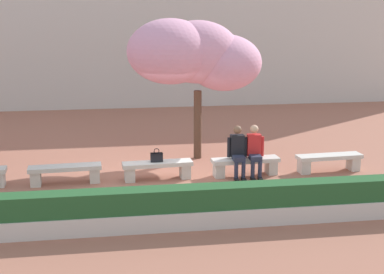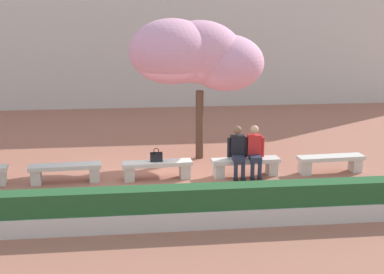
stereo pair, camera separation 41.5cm
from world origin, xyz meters
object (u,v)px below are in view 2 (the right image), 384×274
at_px(stone_bench_east_end, 331,161).
at_px(person_seated_right, 255,149).
at_px(stone_bench_near_east, 246,164).
at_px(cherry_tree_main, 196,55).
at_px(stone_bench_near_west, 65,170).
at_px(person_seated_left, 238,150).
at_px(handbag, 156,156).
at_px(stone_bench_center, 157,167).

distance_m(stone_bench_east_end, person_seated_right, 2.06).
xyz_separation_m(stone_bench_near_east, cherry_tree_main, (-1.03, 1.84, 2.60)).
distance_m(stone_bench_east_end, cherry_tree_main, 4.55).
xyz_separation_m(stone_bench_near_west, stone_bench_east_end, (6.68, 0.00, 0.00)).
xyz_separation_m(person_seated_right, cherry_tree_main, (-1.24, 1.89, 2.20)).
bearing_deg(stone_bench_near_west, stone_bench_near_east, 0.00).
relative_size(stone_bench_near_east, person_seated_left, 1.35).
bearing_deg(handbag, stone_bench_center, -51.86).
xyz_separation_m(stone_bench_center, person_seated_right, (2.44, -0.05, 0.40)).
height_order(stone_bench_near_west, person_seated_left, person_seated_left).
bearing_deg(handbag, stone_bench_near_east, -0.55).
bearing_deg(stone_bench_center, person_seated_left, -1.53).
relative_size(stone_bench_near_west, person_seated_left, 1.35).
height_order(person_seated_right, handbag, person_seated_right).
bearing_deg(stone_bench_east_end, cherry_tree_main, 150.53).
relative_size(stone_bench_center, stone_bench_near_east, 1.00).
distance_m(stone_bench_near_east, person_seated_right, 0.45).
distance_m(stone_bench_near_east, cherry_tree_main, 3.35).
bearing_deg(person_seated_left, stone_bench_near_west, 179.28).
relative_size(stone_bench_near_west, cherry_tree_main, 0.45).
relative_size(stone_bench_center, stone_bench_east_end, 1.00).
bearing_deg(cherry_tree_main, handbag, -123.81).
distance_m(stone_bench_east_end, handbag, 4.48).
distance_m(person_seated_left, person_seated_right, 0.43).
height_order(stone_bench_near_west, handbag, handbag).
bearing_deg(stone_bench_near_east, stone_bench_center, 180.00).
distance_m(stone_bench_near_east, stone_bench_east_end, 2.23).
bearing_deg(handbag, cherry_tree_main, 56.19).
distance_m(stone_bench_center, person_seated_right, 2.47).
height_order(stone_bench_near_west, stone_bench_east_end, same).
distance_m(stone_bench_near_west, stone_bench_near_east, 4.45).
relative_size(stone_bench_center, person_seated_left, 1.35).
relative_size(stone_bench_near_west, person_seated_right, 1.35).
bearing_deg(stone_bench_east_end, stone_bench_near_east, 180.00).
bearing_deg(person_seated_right, stone_bench_east_end, 1.52).
bearing_deg(handbag, person_seated_right, -1.74).
height_order(stone_bench_east_end, handbag, handbag).
height_order(stone_bench_near_west, cherry_tree_main, cherry_tree_main).
relative_size(stone_bench_near_west, stone_bench_near_east, 1.00).
distance_m(stone_bench_near_east, person_seated_left, 0.46).
bearing_deg(person_seated_right, person_seated_left, -179.98).
relative_size(stone_bench_near_east, person_seated_right, 1.35).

